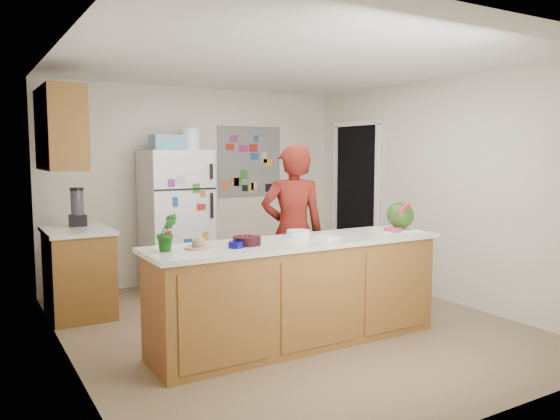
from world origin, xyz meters
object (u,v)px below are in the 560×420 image
refrigerator (176,220)px  person (293,232)px  cherry_bowl (247,241)px  watermelon (400,215)px

refrigerator → person: bearing=-70.1°
person → cherry_bowl: size_ratio=7.61×
refrigerator → cherry_bowl: bearing=-96.0°
watermelon → cherry_bowl: bearing=-178.9°
person → watermelon: (0.83, -0.65, 0.19)m
refrigerator → person: person is taller
refrigerator → cherry_bowl: (-0.25, -2.38, 0.11)m
watermelon → cherry_bowl: size_ratio=1.13×
refrigerator → cherry_bowl: refrigerator is taller
refrigerator → person: 1.81m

